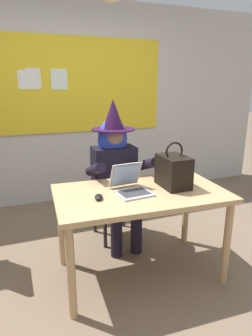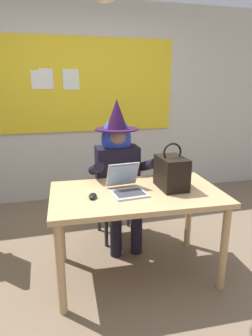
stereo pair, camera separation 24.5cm
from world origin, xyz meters
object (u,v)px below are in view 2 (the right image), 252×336
person_costumed (118,166)px  laptop (127,186)px  desk_main (137,203)px  handbag (171,172)px  computer_mouse (93,196)px  chair_at_desk (116,189)px

person_costumed → laptop: 0.62m
desk_main → handbag: 0.37m
person_costumed → laptop: size_ratio=4.24×
computer_mouse → handbag: handbag is taller
desk_main → chair_at_desk: (-0.00, 0.75, -0.15)m
computer_mouse → chair_at_desk: bearing=80.5°
chair_at_desk → laptop: laptop is taller
chair_at_desk → person_costumed: bearing=-1.3°
person_costumed → laptop: (-0.08, -0.61, 0.01)m
person_costumed → desk_main: bearing=0.6°
desk_main → person_costumed: person_costumed is taller
desk_main → chair_at_desk: chair_at_desk is taller
person_costumed → handbag: person_costumed is taller
desk_main → handbag: bearing=2.2°
laptop → computer_mouse: size_ratio=3.25×
laptop → computer_mouse: 0.29m
person_costumed → laptop: bearing=-6.6°
chair_at_desk → laptop: 0.79m
desk_main → laptop: laptop is taller
chair_at_desk → computer_mouse: 0.91m
chair_at_desk → person_costumed: person_costumed is taller
chair_at_desk → person_costumed: size_ratio=0.63×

